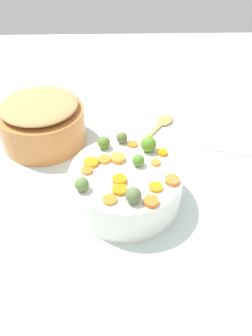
% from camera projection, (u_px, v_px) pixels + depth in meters
% --- Properties ---
extents(tabletop, '(2.40, 2.40, 0.02)m').
position_uv_depth(tabletop, '(133.00, 190.00, 0.95)').
color(tabletop, silver).
rests_on(tabletop, ground).
extents(serving_bowl_carrots, '(0.29, 0.29, 0.10)m').
position_uv_depth(serving_bowl_carrots, '(126.00, 186.00, 0.88)').
color(serving_bowl_carrots, white).
rests_on(serving_bowl_carrots, tabletop).
extents(metal_pot, '(0.27, 0.27, 0.12)m').
position_uv_depth(metal_pot, '(43.00, 126.00, 1.07)').
color(metal_pot, '#C8793D').
rests_on(metal_pot, tabletop).
extents(stuffing_mound, '(0.24, 0.24, 0.04)m').
position_uv_depth(stuffing_mound, '(39.00, 105.00, 1.02)').
color(stuffing_mound, tan).
rests_on(stuffing_mound, metal_pot).
extents(carrot_slice_0, '(0.04, 0.04, 0.01)m').
position_uv_depth(carrot_slice_0, '(110.00, 200.00, 0.77)').
color(carrot_slice_0, orange).
rests_on(carrot_slice_0, serving_bowl_carrots).
extents(carrot_slice_1, '(0.03, 0.03, 0.01)m').
position_uv_depth(carrot_slice_1, '(162.00, 152.00, 0.89)').
color(carrot_slice_1, orange).
rests_on(carrot_slice_1, serving_bowl_carrots).
extents(carrot_slice_2, '(0.04, 0.04, 0.01)m').
position_uv_depth(carrot_slice_2, '(172.00, 180.00, 0.81)').
color(carrot_slice_2, orange).
rests_on(carrot_slice_2, serving_bowl_carrots).
extents(carrot_slice_3, '(0.04, 0.04, 0.01)m').
position_uv_depth(carrot_slice_3, '(151.00, 201.00, 0.76)').
color(carrot_slice_3, orange).
rests_on(carrot_slice_3, serving_bowl_carrots).
extents(carrot_slice_4, '(0.05, 0.05, 0.01)m').
position_uv_depth(carrot_slice_4, '(156.00, 187.00, 0.80)').
color(carrot_slice_4, orange).
rests_on(carrot_slice_4, serving_bowl_carrots).
extents(carrot_slice_5, '(0.04, 0.04, 0.01)m').
position_uv_depth(carrot_slice_5, '(118.00, 158.00, 0.87)').
color(carrot_slice_5, orange).
rests_on(carrot_slice_5, serving_bowl_carrots).
extents(carrot_slice_6, '(0.05, 0.05, 0.01)m').
position_uv_depth(carrot_slice_6, '(119.00, 180.00, 0.81)').
color(carrot_slice_6, orange).
rests_on(carrot_slice_6, serving_bowl_carrots).
extents(carrot_slice_7, '(0.04, 0.04, 0.01)m').
position_uv_depth(carrot_slice_7, '(120.00, 190.00, 0.79)').
color(carrot_slice_7, orange).
rests_on(carrot_slice_7, serving_bowl_carrots).
extents(carrot_slice_8, '(0.04, 0.04, 0.01)m').
position_uv_depth(carrot_slice_8, '(133.00, 144.00, 0.92)').
color(carrot_slice_8, orange).
rests_on(carrot_slice_8, serving_bowl_carrots).
extents(carrot_slice_9, '(0.03, 0.03, 0.01)m').
position_uv_depth(carrot_slice_9, '(156.00, 163.00, 0.86)').
color(carrot_slice_9, orange).
rests_on(carrot_slice_9, serving_bowl_carrots).
extents(carrot_slice_10, '(0.05, 0.05, 0.01)m').
position_uv_depth(carrot_slice_10, '(91.00, 162.00, 0.86)').
color(carrot_slice_10, orange).
rests_on(carrot_slice_10, serving_bowl_carrots).
extents(carrot_slice_11, '(0.04, 0.04, 0.01)m').
position_uv_depth(carrot_slice_11, '(87.00, 170.00, 0.84)').
color(carrot_slice_11, orange).
rests_on(carrot_slice_11, serving_bowl_carrots).
extents(carrot_slice_12, '(0.05, 0.05, 0.01)m').
position_uv_depth(carrot_slice_12, '(104.00, 158.00, 0.88)').
color(carrot_slice_12, orange).
rests_on(carrot_slice_12, serving_bowl_carrots).
extents(brussels_sprout_0, '(0.04, 0.04, 0.04)m').
position_uv_depth(brussels_sprout_0, '(149.00, 144.00, 0.89)').
color(brussels_sprout_0, '#578923').
rests_on(brussels_sprout_0, serving_bowl_carrots).
extents(brussels_sprout_1, '(0.04, 0.04, 0.04)m').
position_uv_depth(brussels_sprout_1, '(133.00, 195.00, 0.75)').
color(brussels_sprout_1, '#576E40').
rests_on(brussels_sprout_1, serving_bowl_carrots).
extents(brussels_sprout_2, '(0.03, 0.03, 0.03)m').
position_uv_depth(brussels_sprout_2, '(82.00, 184.00, 0.78)').
color(brussels_sprout_2, '#5B7B3F').
rests_on(brussels_sprout_2, serving_bowl_carrots).
extents(brussels_sprout_3, '(0.03, 0.03, 0.03)m').
position_uv_depth(brussels_sprout_3, '(122.00, 138.00, 0.92)').
color(brussels_sprout_3, '#576C35').
rests_on(brussels_sprout_3, serving_bowl_carrots).
extents(brussels_sprout_4, '(0.03, 0.03, 0.03)m').
position_uv_depth(brussels_sprout_4, '(104.00, 143.00, 0.90)').
color(brussels_sprout_4, '#567D2E').
rests_on(brussels_sprout_4, serving_bowl_carrots).
extents(brussels_sprout_5, '(0.03, 0.03, 0.03)m').
position_uv_depth(brussels_sprout_5, '(138.00, 160.00, 0.85)').
color(brussels_sprout_5, '#4F852E').
rests_on(brussels_sprout_5, serving_bowl_carrots).
extents(wooden_spoon, '(0.18, 0.24, 0.01)m').
position_uv_depth(wooden_spoon, '(160.00, 126.00, 1.17)').
color(wooden_spoon, tan).
rests_on(wooden_spoon, tabletop).
extents(dish_towel, '(0.22, 0.18, 0.01)m').
position_uv_depth(dish_towel, '(230.00, 141.00, 1.10)').
color(dish_towel, silver).
rests_on(dish_towel, tabletop).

